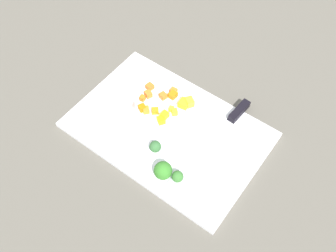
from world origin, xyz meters
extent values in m
plane|color=#59544C|center=(0.00, 0.00, 0.00)|extent=(4.00, 4.00, 0.00)
cube|color=white|center=(0.00, 0.00, 0.01)|extent=(0.46, 0.30, 0.01)
cylinder|color=#B9B4C4|center=(-0.13, -0.03, 0.03)|extent=(0.08, 0.08, 0.04)
cube|color=silver|center=(0.10, -0.05, 0.01)|extent=(0.04, 0.16, 0.00)
cube|color=black|center=(0.11, 0.14, 0.02)|extent=(0.02, 0.07, 0.02)
cube|color=orange|center=(-0.11, 0.07, 0.02)|extent=(0.02, 0.02, 0.01)
cube|color=orange|center=(-0.10, 0.03, 0.02)|extent=(0.01, 0.01, 0.01)
cube|color=orange|center=(-0.07, 0.01, 0.02)|extent=(0.02, 0.02, 0.01)
cube|color=orange|center=(-0.10, 0.05, 0.02)|extent=(0.02, 0.02, 0.01)
cube|color=orange|center=(-0.05, 0.02, 0.02)|extent=(0.02, 0.02, 0.01)
cube|color=orange|center=(-0.06, 0.10, 0.02)|extent=(0.02, 0.02, 0.01)
cube|color=orange|center=(-0.07, 0.07, 0.02)|extent=(0.02, 0.02, 0.01)
cube|color=orange|center=(-0.08, 0.01, 0.02)|extent=(0.02, 0.02, 0.02)
cube|color=orange|center=(-0.05, 0.09, 0.02)|extent=(0.02, 0.02, 0.01)
cube|color=yellow|center=(-0.03, 0.02, 0.02)|extent=(0.02, 0.02, 0.02)
cube|color=yellow|center=(-0.01, 0.04, 0.02)|extent=(0.02, 0.02, 0.01)
cube|color=yellow|center=(-0.03, 0.05, 0.02)|extent=(0.01, 0.02, 0.01)
cube|color=yellow|center=(-0.02, 0.01, 0.02)|extent=(0.02, 0.02, 0.01)
cube|color=yellow|center=(-0.01, 0.08, 0.02)|extent=(0.03, 0.03, 0.02)
cube|color=yellow|center=(0.00, 0.09, 0.02)|extent=(0.03, 0.03, 0.02)
cylinder|color=#90BA65|center=(0.07, -0.11, 0.02)|extent=(0.01, 0.01, 0.01)
sphere|color=#337627|center=(0.07, -0.11, 0.04)|extent=(0.04, 0.04, 0.04)
cylinder|color=#94B362|center=(0.10, -0.10, 0.02)|extent=(0.01, 0.01, 0.01)
sphere|color=#366F2E|center=(0.10, -0.10, 0.03)|extent=(0.03, 0.03, 0.03)
cylinder|color=#8AB355|center=(0.01, -0.07, 0.02)|extent=(0.01, 0.01, 0.01)
sphere|color=#336334|center=(0.01, -0.07, 0.03)|extent=(0.03, 0.03, 0.03)
camera|label=1|loc=(0.31, -0.42, 0.79)|focal=41.66mm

